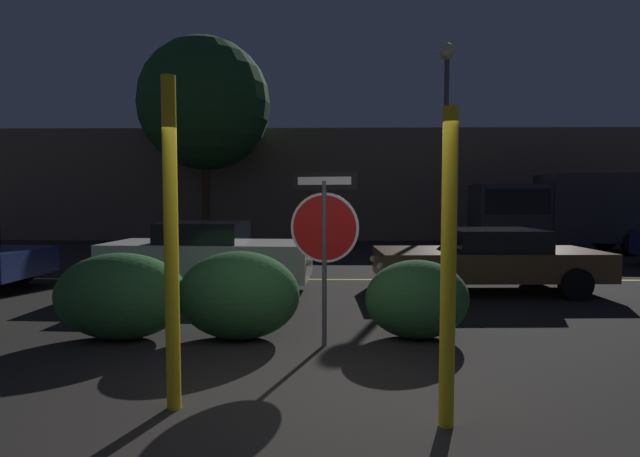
{
  "coord_description": "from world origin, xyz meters",
  "views": [
    {
      "loc": [
        0.21,
        -4.48,
        1.89
      ],
      "look_at": [
        0.05,
        5.1,
        1.3
      ],
      "focal_mm": 28.0,
      "sensor_mm": 36.0,
      "label": 1
    }
  ],
  "objects_px": {
    "yellow_pole_left": "(171,245)",
    "tree_0": "(205,104)",
    "passing_car_3": "(488,259)",
    "street_lamp": "(446,107)",
    "hedge_bush_2": "(239,295)",
    "yellow_pole_right": "(448,269)",
    "delivery_truck": "(562,209)",
    "stop_sign": "(324,227)",
    "hedge_bush_3": "(417,299)",
    "passing_car_2": "(209,256)",
    "hedge_bush_1": "(121,296)"
  },
  "relations": [
    {
      "from": "yellow_pole_left",
      "to": "street_lamp",
      "type": "height_order",
      "value": "street_lamp"
    },
    {
      "from": "stop_sign",
      "to": "passing_car_3",
      "type": "height_order",
      "value": "stop_sign"
    },
    {
      "from": "hedge_bush_2",
      "to": "yellow_pole_right",
      "type": "bearing_deg",
      "value": -49.33
    },
    {
      "from": "delivery_truck",
      "to": "tree_0",
      "type": "relative_size",
      "value": 0.76
    },
    {
      "from": "yellow_pole_left",
      "to": "delivery_truck",
      "type": "height_order",
      "value": "yellow_pole_left"
    },
    {
      "from": "yellow_pole_left",
      "to": "passing_car_3",
      "type": "xyz_separation_m",
      "value": [
        4.6,
        5.68,
        -0.82
      ]
    },
    {
      "from": "hedge_bush_3",
      "to": "delivery_truck",
      "type": "height_order",
      "value": "delivery_truck"
    },
    {
      "from": "yellow_pole_right",
      "to": "stop_sign",
      "type": "bearing_deg",
      "value": 114.7
    },
    {
      "from": "hedge_bush_1",
      "to": "passing_car_3",
      "type": "bearing_deg",
      "value": 30.22
    },
    {
      "from": "yellow_pole_left",
      "to": "yellow_pole_right",
      "type": "distance_m",
      "value": 2.39
    },
    {
      "from": "street_lamp",
      "to": "yellow_pole_right",
      "type": "bearing_deg",
      "value": -102.96
    },
    {
      "from": "hedge_bush_1",
      "to": "stop_sign",
      "type": "bearing_deg",
      "value": -5.57
    },
    {
      "from": "stop_sign",
      "to": "tree_0",
      "type": "relative_size",
      "value": 0.27
    },
    {
      "from": "yellow_pole_left",
      "to": "street_lamp",
      "type": "xyz_separation_m",
      "value": [
        5.31,
        12.47,
        3.44
      ]
    },
    {
      "from": "delivery_truck",
      "to": "hedge_bush_1",
      "type": "bearing_deg",
      "value": 138.2
    },
    {
      "from": "street_lamp",
      "to": "hedge_bush_2",
      "type": "bearing_deg",
      "value": -116.51
    },
    {
      "from": "yellow_pole_left",
      "to": "hedge_bush_1",
      "type": "bearing_deg",
      "value": 122.28
    },
    {
      "from": "tree_0",
      "to": "passing_car_3",
      "type": "bearing_deg",
      "value": -51.21
    },
    {
      "from": "passing_car_3",
      "to": "street_lamp",
      "type": "xyz_separation_m",
      "value": [
        0.71,
        6.79,
        4.26
      ]
    },
    {
      "from": "delivery_truck",
      "to": "yellow_pole_right",
      "type": "bearing_deg",
      "value": 155.12
    },
    {
      "from": "yellow_pole_right",
      "to": "tree_0",
      "type": "bearing_deg",
      "value": 110.22
    },
    {
      "from": "street_lamp",
      "to": "tree_0",
      "type": "xyz_separation_m",
      "value": [
        -8.9,
        3.4,
        0.74
      ]
    },
    {
      "from": "hedge_bush_1",
      "to": "hedge_bush_2",
      "type": "bearing_deg",
      "value": 1.01
    },
    {
      "from": "stop_sign",
      "to": "tree_0",
      "type": "bearing_deg",
      "value": 122.78
    },
    {
      "from": "tree_0",
      "to": "hedge_bush_2",
      "type": "bearing_deg",
      "value": -74.49
    },
    {
      "from": "passing_car_2",
      "to": "tree_0",
      "type": "relative_size",
      "value": 0.5
    },
    {
      "from": "passing_car_2",
      "to": "delivery_truck",
      "type": "bearing_deg",
      "value": 128.51
    },
    {
      "from": "yellow_pole_left",
      "to": "tree_0",
      "type": "height_order",
      "value": "tree_0"
    },
    {
      "from": "yellow_pole_right",
      "to": "passing_car_2",
      "type": "distance_m",
      "value": 6.76
    },
    {
      "from": "stop_sign",
      "to": "passing_car_3",
      "type": "bearing_deg",
      "value": 62.29
    },
    {
      "from": "passing_car_2",
      "to": "street_lamp",
      "type": "xyz_separation_m",
      "value": [
        6.3,
        6.95,
        4.19
      ]
    },
    {
      "from": "yellow_pole_left",
      "to": "passing_car_2",
      "type": "relative_size",
      "value": 0.71
    },
    {
      "from": "passing_car_2",
      "to": "passing_car_3",
      "type": "xyz_separation_m",
      "value": [
        5.6,
        0.16,
        -0.07
      ]
    },
    {
      "from": "yellow_pole_left",
      "to": "hedge_bush_3",
      "type": "relative_size",
      "value": 2.12
    },
    {
      "from": "delivery_truck",
      "to": "street_lamp",
      "type": "xyz_separation_m",
      "value": [
        -4.21,
        -0.61,
        3.41
      ]
    },
    {
      "from": "stop_sign",
      "to": "street_lamp",
      "type": "relative_size",
      "value": 0.32
    },
    {
      "from": "yellow_pole_left",
      "to": "hedge_bush_2",
      "type": "relative_size",
      "value": 1.81
    },
    {
      "from": "stop_sign",
      "to": "yellow_pole_right",
      "type": "height_order",
      "value": "yellow_pole_right"
    },
    {
      "from": "yellow_pole_right",
      "to": "hedge_bush_1",
      "type": "xyz_separation_m",
      "value": [
        -3.75,
        2.5,
        -0.73
      ]
    },
    {
      "from": "stop_sign",
      "to": "passing_car_3",
      "type": "xyz_separation_m",
      "value": [
        3.26,
        3.75,
        -0.87
      ]
    },
    {
      "from": "hedge_bush_3",
      "to": "passing_car_2",
      "type": "height_order",
      "value": "passing_car_2"
    },
    {
      "from": "stop_sign",
      "to": "yellow_pole_right",
      "type": "distance_m",
      "value": 2.47
    },
    {
      "from": "yellow_pole_left",
      "to": "tree_0",
      "type": "xyz_separation_m",
      "value": [
        -3.6,
        15.87,
        4.17
      ]
    },
    {
      "from": "tree_0",
      "to": "stop_sign",
      "type": "bearing_deg",
      "value": -70.53
    },
    {
      "from": "passing_car_3",
      "to": "tree_0",
      "type": "bearing_deg",
      "value": 36.86
    },
    {
      "from": "stop_sign",
      "to": "street_lamp",
      "type": "height_order",
      "value": "street_lamp"
    },
    {
      "from": "stop_sign",
      "to": "hedge_bush_1",
      "type": "height_order",
      "value": "stop_sign"
    },
    {
      "from": "hedge_bush_2",
      "to": "passing_car_2",
      "type": "xyz_separation_m",
      "value": [
        -1.19,
        3.3,
        0.13
      ]
    },
    {
      "from": "hedge_bush_2",
      "to": "hedge_bush_3",
      "type": "distance_m",
      "value": 2.39
    },
    {
      "from": "street_lamp",
      "to": "tree_0",
      "type": "distance_m",
      "value": 9.56
    }
  ]
}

